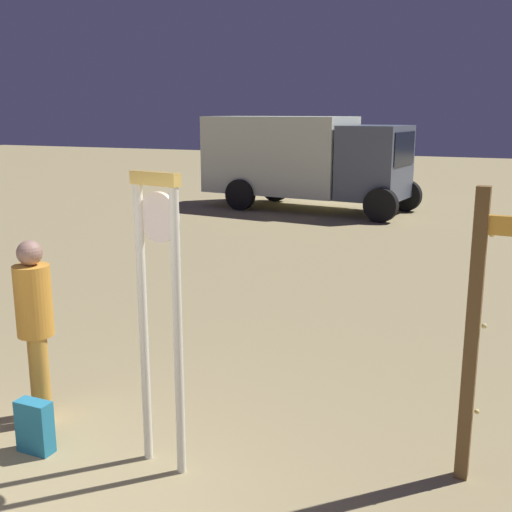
{
  "coord_description": "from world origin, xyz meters",
  "views": [
    {
      "loc": [
        3.05,
        -2.4,
        2.81
      ],
      "look_at": [
        0.19,
        4.04,
        1.2
      ],
      "focal_mm": 44.23,
      "sensor_mm": 36.0,
      "label": 1
    }
  ],
  "objects_px": {
    "standing_clock": "(160,294)",
    "backpack": "(36,427)",
    "box_truck_near": "(302,158)",
    "person_near_clock": "(35,322)"
  },
  "relations": [
    {
      "from": "standing_clock",
      "to": "backpack",
      "type": "xyz_separation_m",
      "value": [
        -1.1,
        -0.27,
        -1.22
      ]
    },
    {
      "from": "backpack",
      "to": "standing_clock",
      "type": "bearing_deg",
      "value": 13.66
    },
    {
      "from": "backpack",
      "to": "box_truck_near",
      "type": "relative_size",
      "value": 0.07
    },
    {
      "from": "person_near_clock",
      "to": "backpack",
      "type": "distance_m",
      "value": 0.95
    },
    {
      "from": "person_near_clock",
      "to": "box_truck_near",
      "type": "bearing_deg",
      "value": 99.57
    },
    {
      "from": "person_near_clock",
      "to": "backpack",
      "type": "bearing_deg",
      "value": -52.08
    },
    {
      "from": "person_near_clock",
      "to": "box_truck_near",
      "type": "height_order",
      "value": "box_truck_near"
    },
    {
      "from": "box_truck_near",
      "to": "standing_clock",
      "type": "bearing_deg",
      "value": -74.65
    },
    {
      "from": "standing_clock",
      "to": "box_truck_near",
      "type": "xyz_separation_m",
      "value": [
        -3.74,
        13.62,
        0.07
      ]
    },
    {
      "from": "standing_clock",
      "to": "box_truck_near",
      "type": "bearing_deg",
      "value": 105.35
    }
  ]
}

